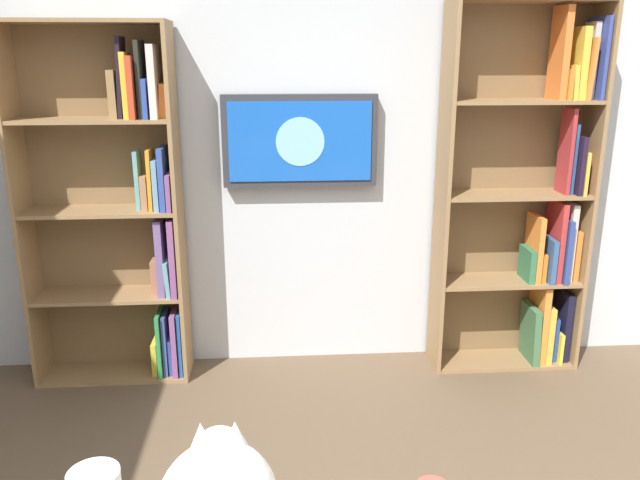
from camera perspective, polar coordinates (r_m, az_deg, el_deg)
The scene contains 4 objects.
wall_back at distance 3.60m, azimuth -0.93°, elevation 9.35°, with size 4.52×0.06×2.70m, color silver.
bookshelf_left at distance 3.79m, azimuth 18.63°, elevation 3.03°, with size 0.85×0.28×2.08m.
bookshelf_right at distance 3.60m, azimuth -17.51°, elevation 2.56°, with size 0.85×0.28×1.97m.
wall_mounted_tv at distance 3.52m, azimuth -1.83°, elevation 8.99°, with size 0.86×0.07×0.51m.
Camera 1 is at (0.20, 1.34, 1.78)m, focal length 35.21 mm.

